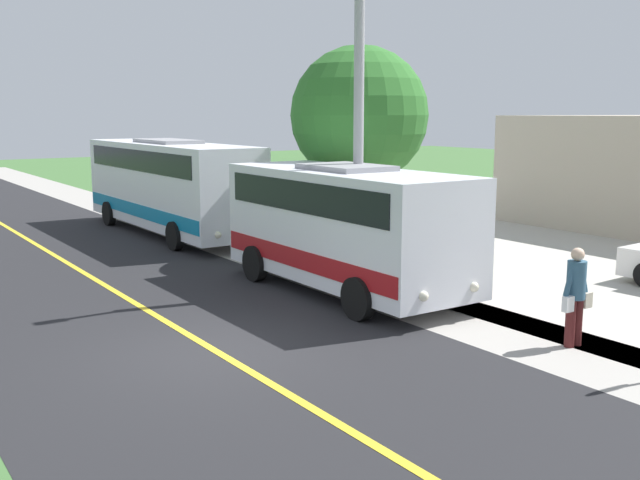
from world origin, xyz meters
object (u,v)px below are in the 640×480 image
object	(u,v)px
pedestrian_with_bags	(576,293)
tree_curbside	(359,116)
transit_bus_rear	(169,183)
street_light_pole	(354,124)
shuttle_bus_front	(346,223)

from	to	relation	value
pedestrian_with_bags	tree_curbside	size ratio (longest dim) A/B	0.30
transit_bus_rear	tree_curbside	xyz separation A→B (m)	(-2.94, 6.99, 2.30)
pedestrian_with_bags	street_light_pole	bearing A→B (deg)	-83.71
transit_bus_rear	tree_curbside	size ratio (longest dim) A/B	1.66
transit_bus_rear	tree_curbside	bearing A→B (deg)	112.80
shuttle_bus_front	street_light_pole	distance (m)	2.29
pedestrian_with_bags	tree_curbside	bearing A→B (deg)	-101.91
shuttle_bus_front	pedestrian_with_bags	bearing A→B (deg)	99.64
transit_bus_rear	street_light_pole	world-z (taller)	street_light_pole
street_light_pole	tree_curbside	world-z (taller)	street_light_pole
street_light_pole	transit_bus_rear	bearing A→B (deg)	-87.74
shuttle_bus_front	transit_bus_rear	world-z (taller)	transit_bus_rear
shuttle_bus_front	transit_bus_rear	xyz separation A→B (m)	(0.08, -10.30, 0.15)
pedestrian_with_bags	tree_curbside	distance (m)	9.70
shuttle_bus_front	tree_curbside	bearing A→B (deg)	-130.89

